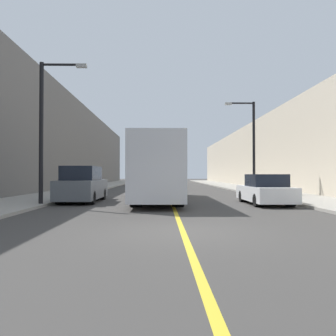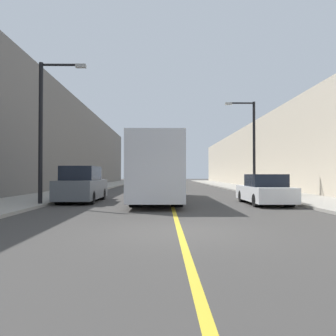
# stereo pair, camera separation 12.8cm
# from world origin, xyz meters

# --- Properties ---
(ground_plane) EXTENTS (200.00, 200.00, 0.00)m
(ground_plane) POSITION_xyz_m (0.00, 0.00, 0.00)
(ground_plane) COLOR #3F3D3A
(sidewalk_left) EXTENTS (3.99, 72.00, 0.13)m
(sidewalk_left) POSITION_xyz_m (-8.02, 30.00, 0.07)
(sidewalk_left) COLOR #9E998E
(sidewalk_left) RESTS_ON ground
(sidewalk_right) EXTENTS (3.99, 72.00, 0.13)m
(sidewalk_right) POSITION_xyz_m (8.02, 30.00, 0.07)
(sidewalk_right) COLOR #9E998E
(sidewalk_right) RESTS_ON ground
(building_row_left) EXTENTS (4.00, 72.00, 10.01)m
(building_row_left) POSITION_xyz_m (-12.01, 30.00, 5.00)
(building_row_left) COLOR #66605B
(building_row_left) RESTS_ON ground
(building_row_right) EXTENTS (4.00, 72.00, 7.64)m
(building_row_right) POSITION_xyz_m (12.01, 30.00, 3.82)
(building_row_right) COLOR beige
(building_row_right) RESTS_ON ground
(road_center_line) EXTENTS (0.16, 72.00, 0.01)m
(road_center_line) POSITION_xyz_m (0.00, 30.00, 0.00)
(road_center_line) COLOR gold
(road_center_line) RESTS_ON ground
(bus) EXTENTS (2.52, 11.56, 3.41)m
(bus) POSITION_xyz_m (-0.77, 10.21, 1.82)
(bus) COLOR silver
(bus) RESTS_ON ground
(parked_suv_left) EXTENTS (1.93, 4.95, 1.97)m
(parked_suv_left) POSITION_xyz_m (-4.92, 9.36, 0.91)
(parked_suv_left) COLOR #51565B
(parked_suv_left) RESTS_ON ground
(car_right_near) EXTENTS (1.89, 4.52, 1.53)m
(car_right_near) POSITION_xyz_m (4.72, 7.78, 0.69)
(car_right_near) COLOR silver
(car_right_near) RESTS_ON ground
(street_lamp_left) EXTENTS (2.25, 0.24, 6.78)m
(street_lamp_left) POSITION_xyz_m (-6.13, 6.95, 4.00)
(street_lamp_left) COLOR black
(street_lamp_left) RESTS_ON sidewalk_left
(street_lamp_right) EXTENTS (2.25, 0.24, 6.80)m
(street_lamp_right) POSITION_xyz_m (6.13, 15.34, 4.01)
(street_lamp_right) COLOR black
(street_lamp_right) RESTS_ON sidewalk_right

